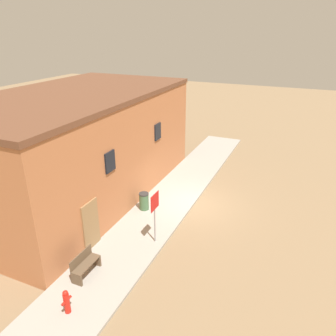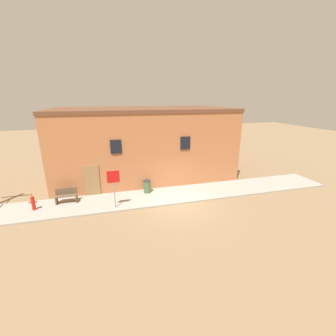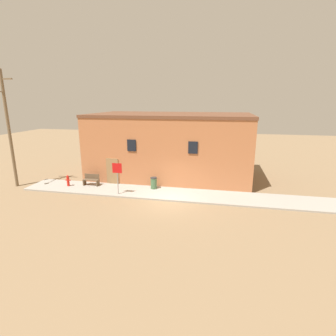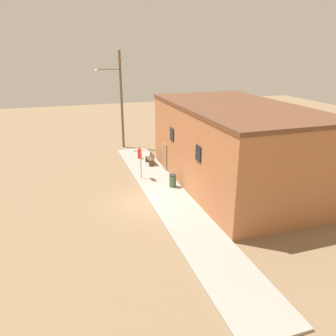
{
  "view_description": "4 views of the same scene",
  "coord_description": "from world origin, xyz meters",
  "px_view_note": "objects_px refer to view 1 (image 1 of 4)",
  "views": [
    {
      "loc": [
        -14.27,
        -4.74,
        8.57
      ],
      "look_at": [
        -0.33,
        1.35,
        2.0
      ],
      "focal_mm": 35.0,
      "sensor_mm": 36.0,
      "label": 1
    },
    {
      "loc": [
        -3.95,
        -11.97,
        6.33
      ],
      "look_at": [
        -0.33,
        1.35,
        2.0
      ],
      "focal_mm": 24.0,
      "sensor_mm": 36.0,
      "label": 2
    },
    {
      "loc": [
        3.32,
        -16.33,
        6.66
      ],
      "look_at": [
        -0.33,
        1.35,
        2.0
      ],
      "focal_mm": 28.0,
      "sensor_mm": 36.0,
      "label": 3
    },
    {
      "loc": [
        17.91,
        -4.63,
        8.98
      ],
      "look_at": [
        -0.33,
        1.35,
        2.0
      ],
      "focal_mm": 35.0,
      "sensor_mm": 36.0,
      "label": 4
    }
  ],
  "objects_px": {
    "stop_sign": "(155,208)",
    "trash_bin": "(144,201)",
    "bench": "(85,265)",
    "fire_hydrant": "(67,302)"
  },
  "relations": [
    {
      "from": "stop_sign",
      "to": "trash_bin",
      "type": "xyz_separation_m",
      "value": [
        2.21,
        1.68,
        -1.17
      ]
    },
    {
      "from": "bench",
      "to": "trash_bin",
      "type": "distance_m",
      "value": 5.08
    },
    {
      "from": "bench",
      "to": "trash_bin",
      "type": "xyz_separation_m",
      "value": [
        5.08,
        0.19,
        0.02
      ]
    },
    {
      "from": "fire_hydrant",
      "to": "bench",
      "type": "bearing_deg",
      "value": 18.37
    },
    {
      "from": "fire_hydrant",
      "to": "bench",
      "type": "relative_size",
      "value": 0.71
    },
    {
      "from": "fire_hydrant",
      "to": "bench",
      "type": "xyz_separation_m",
      "value": [
        1.7,
        0.56,
        -0.02
      ]
    },
    {
      "from": "fire_hydrant",
      "to": "trash_bin",
      "type": "bearing_deg",
      "value": 6.35
    },
    {
      "from": "fire_hydrant",
      "to": "stop_sign",
      "type": "bearing_deg",
      "value": -11.52
    },
    {
      "from": "trash_bin",
      "to": "bench",
      "type": "bearing_deg",
      "value": -177.85
    },
    {
      "from": "stop_sign",
      "to": "bench",
      "type": "distance_m",
      "value": 3.44
    }
  ]
}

